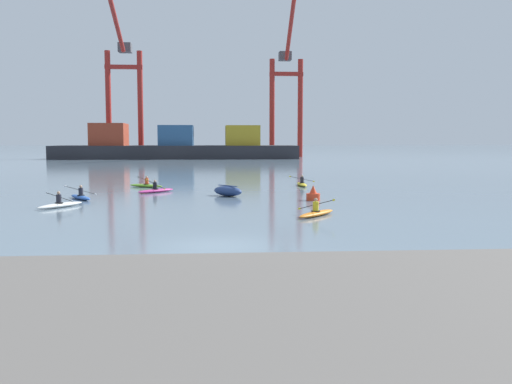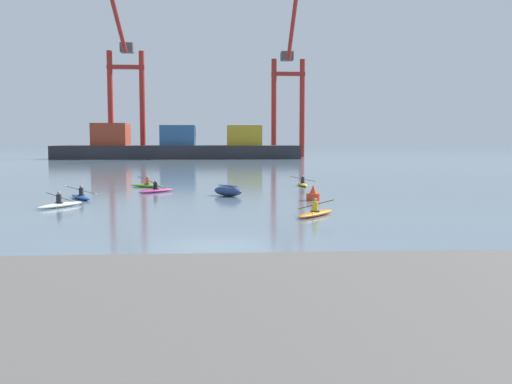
# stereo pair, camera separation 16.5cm
# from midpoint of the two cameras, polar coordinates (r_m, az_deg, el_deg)

# --- Properties ---
(ground_plane) EXTENTS (800.00, 800.00, 0.00)m
(ground_plane) POSITION_cam_midpoint_polar(r_m,az_deg,el_deg) (21.47, -3.79, -5.39)
(ground_plane) COLOR slate
(container_barge) EXTENTS (50.69, 11.01, 7.36)m
(container_barge) POSITION_cam_midpoint_polar(r_m,az_deg,el_deg) (121.75, -7.80, 4.51)
(container_barge) COLOR #28282D
(container_barge) RESTS_ON ground
(gantry_crane_west) EXTENTS (8.09, 20.84, 31.73)m
(gantry_crane_west) POSITION_cam_midpoint_polar(r_m,az_deg,el_deg) (128.73, -12.89, 10.60)
(gantry_crane_west) COLOR maroon
(gantry_crane_west) RESTS_ON ground
(gantry_crane_west_mid) EXTENTS (7.79, 18.25, 35.10)m
(gantry_crane_west_mid) POSITION_cam_midpoint_polar(r_m,az_deg,el_deg) (133.27, 3.31, 10.50)
(gantry_crane_west_mid) COLOR maroon
(gantry_crane_west_mid) RESTS_ON ground
(capsized_dinghy) EXTENTS (2.54, 2.68, 0.76)m
(capsized_dinghy) POSITION_cam_midpoint_polar(r_m,az_deg,el_deg) (40.24, -2.70, 0.10)
(capsized_dinghy) COLOR navy
(capsized_dinghy) RESTS_ON ground
(channel_buoy) EXTENTS (0.90, 0.90, 1.00)m
(channel_buoy) POSITION_cam_midpoint_polar(r_m,az_deg,el_deg) (37.53, 5.86, -0.29)
(channel_buoy) COLOR red
(channel_buoy) RESTS_ON ground
(kayak_orange) EXTENTS (2.62, 3.01, 0.98)m
(kayak_orange) POSITION_cam_midpoint_polar(r_m,az_deg,el_deg) (29.83, 6.16, -2.08)
(kayak_orange) COLOR orange
(kayak_orange) RESTS_ON ground
(kayak_blue) EXTENTS (2.28, 3.22, 1.00)m
(kayak_blue) POSITION_cam_midpoint_polar(r_m,az_deg,el_deg) (39.82, -16.99, -0.44)
(kayak_blue) COLOR #2856B2
(kayak_blue) RESTS_ON ground
(kayak_magenta) EXTENTS (2.79, 2.87, 0.97)m
(kayak_magenta) POSITION_cam_midpoint_polar(r_m,az_deg,el_deg) (43.65, -9.82, 0.19)
(kayak_magenta) COLOR #C13384
(kayak_magenta) RESTS_ON ground
(kayak_white) EXTENTS (2.30, 3.21, 0.95)m
(kayak_white) POSITION_cam_midpoint_polar(r_m,az_deg,el_deg) (35.44, -18.86, -1.17)
(kayak_white) COLOR silver
(kayak_white) RESTS_ON ground
(kayak_lime) EXTENTS (3.18, 2.35, 1.00)m
(kayak_lime) POSITION_cam_midpoint_polar(r_m,az_deg,el_deg) (48.56, -10.78, 0.68)
(kayak_lime) COLOR #7ABC2D
(kayak_lime) RESTS_ON ground
(kayak_yellow) EXTENTS (2.25, 3.41, 0.95)m
(kayak_yellow) POSITION_cam_midpoint_polar(r_m,az_deg,el_deg) (49.11, 4.77, 0.81)
(kayak_yellow) COLOR yellow
(kayak_yellow) RESTS_ON ground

